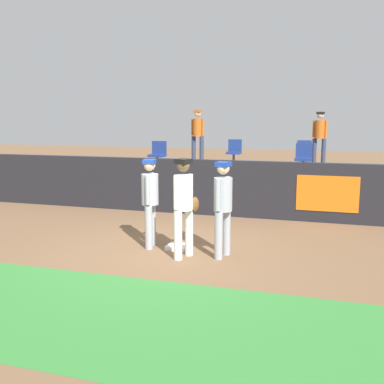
{
  "coord_description": "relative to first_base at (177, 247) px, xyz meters",
  "views": [
    {
      "loc": [
        2.98,
        -8.05,
        2.58
      ],
      "look_at": [
        0.17,
        1.12,
        1.0
      ],
      "focal_mm": 41.64,
      "sensor_mm": 36.0,
      "label": 1
    }
  ],
  "objects": [
    {
      "name": "seat_front_left",
      "position": [
        -2.27,
        4.77,
        1.49
      ],
      "size": [
        0.47,
        0.44,
        0.84
      ],
      "color": "#4C4C51",
      "rests_on": "bleacher_platform"
    },
    {
      "name": "spectator_capped",
      "position": [
        -1.74,
        7.39,
        2.07
      ],
      "size": [
        0.51,
        0.4,
        1.83
      ],
      "rotation": [
        0.0,
        0.0,
        2.96
      ],
      "color": "#33384C",
      "rests_on": "bleacher_platform"
    },
    {
      "name": "player_fielder_home",
      "position": [
        0.3,
        -0.48,
        1.04
      ],
      "size": [
        0.49,
        0.53,
        1.86
      ],
      "rotation": [
        0.0,
        0.0,
        -1.93
      ],
      "color": "white",
      "rests_on": "ground_plane"
    },
    {
      "name": "first_base",
      "position": [
        0.0,
        0.0,
        0.0
      ],
      "size": [
        0.4,
        0.4,
        0.08
      ],
      "primitive_type": "cube",
      "color": "white",
      "rests_on": "ground_plane"
    },
    {
      "name": "seat_back_center",
      "position": [
        -0.22,
        6.57,
        1.49
      ],
      "size": [
        0.45,
        0.44,
        0.84
      ],
      "color": "#4C4C51",
      "rests_on": "bleacher_platform"
    },
    {
      "name": "player_coach_visitor",
      "position": [
        0.98,
        -0.24,
        1.0
      ],
      "size": [
        0.42,
        0.49,
        1.8
      ],
      "rotation": [
        0.0,
        0.0,
        -1.82
      ],
      "color": "#9EA3AD",
      "rests_on": "ground_plane"
    },
    {
      "name": "ground_plane",
      "position": [
        -0.17,
        -0.12,
        -0.04
      ],
      "size": [
        60.0,
        60.0,
        0.0
      ],
      "primitive_type": "plane",
      "color": "brown"
    },
    {
      "name": "field_wall",
      "position": [
        -0.16,
        3.33,
        0.71
      ],
      "size": [
        18.0,
        0.26,
        1.49
      ],
      "color": "black",
      "rests_on": "ground_plane"
    },
    {
      "name": "seat_back_right",
      "position": [
        2.06,
        6.57,
        1.49
      ],
      "size": [
        0.46,
        0.44,
        0.84
      ],
      "color": "#4C4C51",
      "rests_on": "bleacher_platform"
    },
    {
      "name": "player_runner_visitor",
      "position": [
        -0.57,
        -0.02,
        1.0
      ],
      "size": [
        0.39,
        0.5,
        1.79
      ],
      "rotation": [
        0.0,
        0.0,
        -1.4
      ],
      "color": "#9EA3AD",
      "rests_on": "ground_plane"
    },
    {
      "name": "bleacher_platform",
      "position": [
        -0.17,
        5.9,
        0.49
      ],
      "size": [
        18.0,
        4.8,
        1.05
      ],
      "primitive_type": "cube",
      "color": "#59595E",
      "rests_on": "ground_plane"
    },
    {
      "name": "grass_foreground_strip",
      "position": [
        -0.17,
        -3.18,
        -0.04
      ],
      "size": [
        18.0,
        2.8,
        0.01
      ],
      "primitive_type": "cube",
      "color": "#388438",
      "rests_on": "ground_plane"
    },
    {
      "name": "spectator_hooded",
      "position": [
        2.5,
        7.64,
        2.03
      ],
      "size": [
        0.49,
        0.39,
        1.76
      ],
      "rotation": [
        0.0,
        0.0,
        2.95
      ],
      "color": "#33384C",
      "rests_on": "bleacher_platform"
    },
    {
      "name": "seat_front_right",
      "position": [
        2.15,
        4.77,
        1.49
      ],
      "size": [
        0.46,
        0.44,
        0.84
      ],
      "color": "#4C4C51",
      "rests_on": "bleacher_platform"
    }
  ]
}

